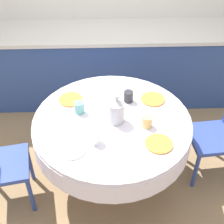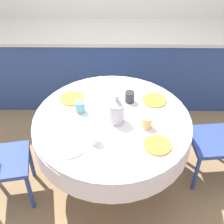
{
  "view_description": "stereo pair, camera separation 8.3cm",
  "coord_description": "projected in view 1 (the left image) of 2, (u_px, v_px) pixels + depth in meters",
  "views": [
    {
      "loc": [
        -0.06,
        -1.87,
        2.4
      ],
      "look_at": [
        0.0,
        0.0,
        0.83
      ],
      "focal_mm": 50.0,
      "sensor_mm": 36.0,
      "label": 1
    },
    {
      "loc": [
        0.02,
        -1.87,
        2.4
      ],
      "look_at": [
        0.0,
        0.0,
        0.83
      ],
      "focal_mm": 50.0,
      "sensor_mm": 36.0,
      "label": 2
    }
  ],
  "objects": [
    {
      "name": "ground_plane",
      "position": [
        112.0,
        179.0,
        2.98
      ],
      "size": [
        12.0,
        12.0,
        0.0
      ],
      "primitive_type": "plane",
      "color": "#8E704C"
    },
    {
      "name": "kitchen_counter",
      "position": [
        108.0,
        65.0,
        3.7
      ],
      "size": [
        3.24,
        0.64,
        0.89
      ],
      "color": "#2D4784",
      "rests_on": "ground_plane"
    },
    {
      "name": "dining_table",
      "position": [
        112.0,
        131.0,
        2.57
      ],
      "size": [
        1.28,
        1.28,
        0.75
      ],
      "color": "tan",
      "rests_on": "ground_plane"
    },
    {
      "name": "chair_left",
      "position": [
        222.0,
        131.0,
        2.76
      ],
      "size": [
        0.44,
        0.44,
        0.9
      ],
      "rotation": [
        0.0,
        0.0,
        -4.61
      ],
      "color": "#2D428E",
      "rests_on": "ground_plane"
    },
    {
      "name": "plate_near_left",
      "position": [
        72.0,
        149.0,
        2.24
      ],
      "size": [
        0.21,
        0.21,
        0.01
      ],
      "primitive_type": "cylinder",
      "color": "white",
      "rests_on": "dining_table"
    },
    {
      "name": "cup_near_left",
      "position": [
        95.0,
        138.0,
        2.27
      ],
      "size": [
        0.08,
        0.08,
        0.1
      ],
      "primitive_type": "cylinder",
      "color": "white",
      "rests_on": "dining_table"
    },
    {
      "name": "plate_near_right",
      "position": [
        159.0,
        144.0,
        2.28
      ],
      "size": [
        0.21,
        0.21,
        0.01
      ],
      "primitive_type": "cylinder",
      "color": "orange",
      "rests_on": "dining_table"
    },
    {
      "name": "cup_near_right",
      "position": [
        147.0,
        121.0,
        2.41
      ],
      "size": [
        0.08,
        0.08,
        0.1
      ],
      "primitive_type": "cylinder",
      "color": "#DBB766",
      "rests_on": "dining_table"
    },
    {
      "name": "plate_far_left",
      "position": [
        71.0,
        99.0,
        2.69
      ],
      "size": [
        0.21,
        0.21,
        0.01
      ],
      "primitive_type": "cylinder",
      "color": "orange",
      "rests_on": "dining_table"
    },
    {
      "name": "cup_far_left",
      "position": [
        79.0,
        108.0,
        2.53
      ],
      "size": [
        0.08,
        0.08,
        0.1
      ],
      "primitive_type": "cylinder",
      "color": "#5BA39E",
      "rests_on": "dining_table"
    },
    {
      "name": "plate_far_right",
      "position": [
        153.0,
        99.0,
        2.69
      ],
      "size": [
        0.21,
        0.21,
        0.01
      ],
      "primitive_type": "cylinder",
      "color": "orange",
      "rests_on": "dining_table"
    },
    {
      "name": "cup_far_right",
      "position": [
        128.0,
        96.0,
        2.65
      ],
      "size": [
        0.08,
        0.08,
        0.1
      ],
      "primitive_type": "cylinder",
      "color": "#28282D",
      "rests_on": "dining_table"
    },
    {
      "name": "coffee_carafe",
      "position": [
        117.0,
        110.0,
        2.41
      ],
      "size": [
        0.13,
        0.13,
        0.26
      ],
      "color": "#B2B2B7",
      "rests_on": "dining_table"
    }
  ]
}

